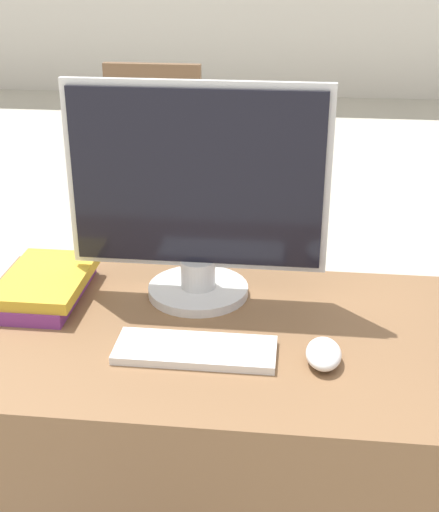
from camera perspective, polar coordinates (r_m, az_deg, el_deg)
The scene contains 6 objects.
desk at distance 1.67m, azimuth 2.60°, elevation -17.38°, with size 1.22×0.62×0.75m.
monitor at distance 1.50m, azimuth -1.81°, elevation 4.92°, with size 0.55×0.22×0.47m.
keyboard at distance 1.38m, azimuth -1.94°, elevation -7.53°, with size 0.31×0.12×0.02m.
mouse at distance 1.36m, azimuth 8.33°, elevation -7.75°, with size 0.07×0.11×0.04m.
book_stack at distance 1.62m, azimuth -13.82°, elevation -2.30°, with size 0.18×0.27×0.06m.
far_chair at distance 3.28m, azimuth -5.53°, elevation 7.08°, with size 0.44×0.44×0.95m.
Camera 1 is at (0.07, -0.93, 1.49)m, focal length 50.00 mm.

